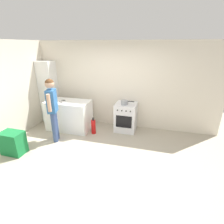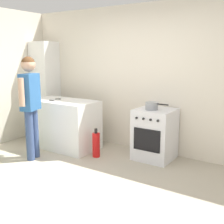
{
  "view_description": "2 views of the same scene",
  "coord_description": "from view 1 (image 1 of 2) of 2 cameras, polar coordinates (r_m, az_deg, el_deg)",
  "views": [
    {
      "loc": [
        1.24,
        -3.23,
        2.48
      ],
      "look_at": [
        0.15,
        0.75,
        0.88
      ],
      "focal_mm": 28.0,
      "sensor_mm": 36.0,
      "label": 1
    },
    {
      "loc": [
        2.24,
        -2.59,
        1.72
      ],
      "look_at": [
        -0.02,
        0.84,
        0.89
      ],
      "focal_mm": 45.0,
      "sensor_mm": 36.0,
      "label": 2
    }
  ],
  "objects": [
    {
      "name": "knife_paring",
      "position": [
        5.48,
        -15.9,
        3.68
      ],
      "size": [
        0.2,
        0.12,
        0.01
      ],
      "color": "silver",
      "rests_on": "counter_unit"
    },
    {
      "name": "larder_cabinet",
      "position": [
        6.23,
        -19.92,
        6.2
      ],
      "size": [
        0.48,
        0.44,
        2.0
      ],
      "primitive_type": "cube",
      "color": "white",
      "rests_on": "ground"
    },
    {
      "name": "pot",
      "position": [
        5.07,
        4.13,
        3.14
      ],
      "size": [
        0.39,
        0.21,
        0.12
      ],
      "color": "gray",
      "rests_on": "oven_left"
    },
    {
      "name": "recycling_crate_upper",
      "position": [
        4.8,
        -29.89,
        -7.28
      ],
      "size": [
        0.52,
        0.36,
        0.28
      ],
      "primitive_type": "cube",
      "color": "#197238",
      "rests_on": "recycling_crate_lower"
    },
    {
      "name": "back_wall",
      "position": [
        5.45,
        1.9,
        8.71
      ],
      "size": [
        6.0,
        0.1,
        2.6
      ],
      "primitive_type": "cube",
      "color": "silver",
      "rests_on": "ground"
    },
    {
      "name": "side_wall_left",
      "position": [
        5.41,
        -30.57,
        5.66
      ],
      "size": [
        0.1,
        3.1,
        2.6
      ],
      "primitive_type": "cube",
      "color": "silver",
      "rests_on": "ground"
    },
    {
      "name": "recycling_crate_lower",
      "position": [
        4.93,
        -29.29,
        -10.16
      ],
      "size": [
        0.52,
        0.36,
        0.28
      ],
      "primitive_type": "cube",
      "color": "#197238",
      "rests_on": "ground"
    },
    {
      "name": "fire_extinguisher",
      "position": [
        5.19,
        -6.08,
        -4.76
      ],
      "size": [
        0.13,
        0.13,
        0.5
      ],
      "color": "red",
      "rests_on": "ground"
    },
    {
      "name": "person",
      "position": [
        4.74,
        -18.93,
        2.2
      ],
      "size": [
        0.3,
        0.55,
        1.7
      ],
      "color": "#384C7A",
      "rests_on": "ground"
    },
    {
      "name": "knife_utility",
      "position": [
        5.28,
        -15.82,
        3.02
      ],
      "size": [
        0.25,
        0.04,
        0.01
      ],
      "color": "silver",
      "rests_on": "counter_unit"
    },
    {
      "name": "ground_plane",
      "position": [
        4.26,
        -4.71,
        -14.52
      ],
      "size": [
        8.0,
        8.0,
        0.0
      ],
      "primitive_type": "plane",
      "color": "#ADA38E"
    },
    {
      "name": "counter_unit",
      "position": [
        5.52,
        -13.86,
        -1.02
      ],
      "size": [
        1.3,
        0.7,
        0.9
      ],
      "primitive_type": "cube",
      "color": "white",
      "rests_on": "ground"
    },
    {
      "name": "oven_left",
      "position": [
        5.3,
        4.52,
        -1.65
      ],
      "size": [
        0.62,
        0.62,
        0.85
      ],
      "color": "silver",
      "rests_on": "ground"
    }
  ]
}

